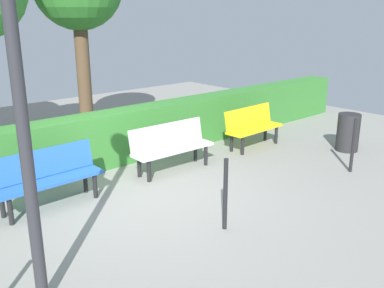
{
  "coord_description": "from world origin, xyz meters",
  "views": [
    {
      "loc": [
        3.54,
        5.24,
        2.8
      ],
      "look_at": [
        -1.34,
        -0.28,
        0.55
      ],
      "focal_mm": 40.33,
      "sensor_mm": 36.0,
      "label": 1
    }
  ],
  "objects_px": {
    "lamp_post": "(13,45)",
    "bench_blue": "(47,176)",
    "bench_white": "(171,145)",
    "trash_bin": "(348,132)",
    "bench_yellow": "(252,125)"
  },
  "relations": [
    {
      "from": "bench_blue",
      "to": "trash_bin",
      "type": "distance_m",
      "value": 6.08
    },
    {
      "from": "bench_yellow",
      "to": "bench_blue",
      "type": "distance_m",
      "value": 4.58
    },
    {
      "from": "trash_bin",
      "to": "lamp_post",
      "type": "bearing_deg",
      "value": 4.87
    },
    {
      "from": "lamp_post",
      "to": "bench_blue",
      "type": "bearing_deg",
      "value": -115.46
    },
    {
      "from": "bench_white",
      "to": "bench_blue",
      "type": "bearing_deg",
      "value": 1.01
    },
    {
      "from": "bench_white",
      "to": "lamp_post",
      "type": "distance_m",
      "value": 4.49
    },
    {
      "from": "bench_blue",
      "to": "lamp_post",
      "type": "bearing_deg",
      "value": 62.77
    },
    {
      "from": "bench_yellow",
      "to": "trash_bin",
      "type": "height_order",
      "value": "bench_yellow"
    },
    {
      "from": "bench_yellow",
      "to": "bench_white",
      "type": "bearing_deg",
      "value": -3.0
    },
    {
      "from": "bench_yellow",
      "to": "trash_bin",
      "type": "relative_size",
      "value": 1.86
    },
    {
      "from": "bench_white",
      "to": "trash_bin",
      "type": "distance_m",
      "value": 3.85
    },
    {
      "from": "lamp_post",
      "to": "trash_bin",
      "type": "height_order",
      "value": "lamp_post"
    },
    {
      "from": "trash_bin",
      "to": "bench_blue",
      "type": "bearing_deg",
      "value": -14.78
    },
    {
      "from": "bench_yellow",
      "to": "bench_white",
      "type": "relative_size",
      "value": 0.91
    },
    {
      "from": "bench_white",
      "to": "lamp_post",
      "type": "height_order",
      "value": "lamp_post"
    }
  ]
}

